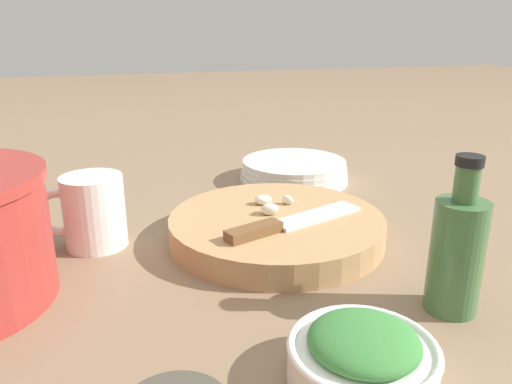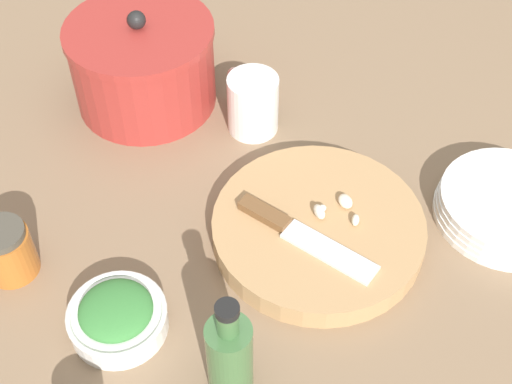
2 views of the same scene
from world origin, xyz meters
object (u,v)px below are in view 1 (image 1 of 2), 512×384
(garlic_cloves, at_px, (269,204))
(plate_stack, at_px, (294,171))
(cutting_board, at_px, (276,228))
(coffee_mug, at_px, (92,212))
(chef_knife, at_px, (288,223))
(oil_bottle, at_px, (457,251))
(herb_bowl, at_px, (363,356))

(garlic_cloves, height_order, plate_stack, garlic_cloves)
(cutting_board, bearing_deg, garlic_cloves, 3.74)
(plate_stack, bearing_deg, coffee_mug, 118.49)
(garlic_cloves, bearing_deg, cutting_board, -176.26)
(chef_knife, height_order, oil_bottle, oil_bottle)
(coffee_mug, bearing_deg, garlic_cloves, -95.74)
(garlic_cloves, distance_m, plate_stack, 0.25)
(garlic_cloves, bearing_deg, oil_bottle, -154.21)
(garlic_cloves, xyz_separation_m, plate_stack, (0.22, -0.12, -0.02))
(herb_bowl, bearing_deg, oil_bottle, -62.21)
(cutting_board, distance_m, herb_bowl, 0.29)
(plate_stack, bearing_deg, oil_bottle, 179.86)
(garlic_cloves, height_order, herb_bowl, herb_bowl)
(cutting_board, bearing_deg, plate_stack, -25.70)
(plate_stack, bearing_deg, chef_knife, 157.72)
(chef_knife, relative_size, garlic_cloves, 3.27)
(garlic_cloves, height_order, oil_bottle, oil_bottle)
(cutting_board, xyz_separation_m, plate_stack, (0.24, -0.12, 0.00))
(coffee_mug, bearing_deg, cutting_board, -102.02)
(cutting_board, xyz_separation_m, garlic_cloves, (0.03, 0.00, 0.02))
(cutting_board, distance_m, oil_bottle, 0.25)
(herb_bowl, distance_m, plate_stack, 0.55)
(cutting_board, relative_size, garlic_cloves, 4.63)
(herb_bowl, xyz_separation_m, plate_stack, (0.53, -0.14, -0.01))
(chef_knife, xyz_separation_m, garlic_cloves, (0.06, 0.00, 0.00))
(chef_knife, height_order, herb_bowl, herb_bowl)
(garlic_cloves, xyz_separation_m, oil_bottle, (-0.24, -0.12, 0.02))
(cutting_board, distance_m, chef_knife, 0.04)
(chef_knife, height_order, plate_stack, chef_knife)
(garlic_cloves, relative_size, herb_bowl, 0.50)
(chef_knife, xyz_separation_m, herb_bowl, (-0.25, 0.03, -0.01))
(herb_bowl, bearing_deg, chef_knife, -6.10)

